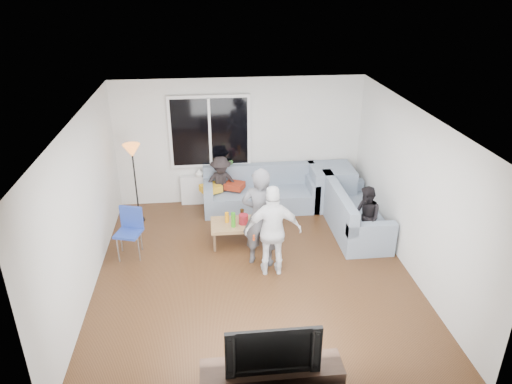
{
  "coord_description": "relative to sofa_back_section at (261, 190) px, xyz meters",
  "views": [
    {
      "loc": [
        -0.66,
        -6.45,
        4.43
      ],
      "look_at": [
        0.1,
        0.6,
        1.15
      ],
      "focal_mm": 33.37,
      "sensor_mm": 36.0,
      "label": 1
    }
  ],
  "objects": [
    {
      "name": "bottle_e",
      "position": [
        -0.1,
        -1.22,
        0.09
      ],
      "size": [
        0.07,
        0.07,
        0.23
      ],
      "primitive_type": "cylinder",
      "color": "black",
      "rests_on": "coffee_table"
    },
    {
      "name": "sofa_back_section",
      "position": [
        0.0,
        0.0,
        0.0
      ],
      "size": [
        2.3,
        0.85,
        0.85
      ],
      "primitive_type": null,
      "color": "gray",
      "rests_on": "floor"
    },
    {
      "name": "tv_console",
      "position": [
        -0.43,
        -4.77,
        -0.2
      ],
      "size": [
        1.6,
        0.4,
        0.44
      ],
      "primitive_type": "cube",
      "color": "#36251B",
      "rests_on": "floor"
    },
    {
      "name": "ceiling",
      "position": [
        -0.38,
        -2.27,
        2.2
      ],
      "size": [
        5.0,
        5.5,
        0.04
      ],
      "primitive_type": "cube",
      "color": "white",
      "rests_on": "ground"
    },
    {
      "name": "wall_front",
      "position": [
        -0.38,
        -5.04,
        0.88
      ],
      "size": [
        5.0,
        0.04,
        2.6
      ],
      "primitive_type": "cube",
      "color": "silver",
      "rests_on": "ground"
    },
    {
      "name": "window_frame",
      "position": [
        -0.98,
        0.42,
        1.12
      ],
      "size": [
        1.62,
        0.06,
        1.47
      ],
      "primitive_type": "cube",
      "color": "white",
      "rests_on": "wall_back"
    },
    {
      "name": "cushion_red",
      "position": [
        -0.52,
        0.06,
        0.09
      ],
      "size": [
        0.45,
        0.43,
        0.13
      ],
      "primitive_type": "cube",
      "rotation": [
        0.0,
        0.0,
        -0.45
      ],
      "color": "maroon",
      "rests_on": "sofa_back_section"
    },
    {
      "name": "bottle_c",
      "position": [
        -0.48,
        -1.21,
        0.08
      ],
      "size": [
        0.07,
        0.07,
        0.21
      ],
      "primitive_type": "cylinder",
      "color": "black",
      "rests_on": "coffee_table"
    },
    {
      "name": "side_chair",
      "position": [
        -2.43,
        -1.56,
        0.01
      ],
      "size": [
        0.5,
        0.5,
        0.86
      ],
      "primitive_type": null,
      "rotation": [
        0.0,
        0.0,
        -0.29
      ],
      "color": "#243D9C",
      "rests_on": "floor"
    },
    {
      "name": "pitcher",
      "position": [
        -0.46,
        -1.35,
        0.06
      ],
      "size": [
        0.17,
        0.17,
        0.17
      ],
      "primitive_type": "cylinder",
      "color": "maroon",
      "rests_on": "coffee_table"
    },
    {
      "name": "spectator_right",
      "position": [
        1.64,
        -1.67,
        0.14
      ],
      "size": [
        0.52,
        0.62,
        1.13
      ],
      "primitive_type": "imported",
      "rotation": [
        0.0,
        0.0,
        -1.38
      ],
      "color": "black",
      "rests_on": "floor"
    },
    {
      "name": "coffee_table",
      "position": [
        -0.49,
        -1.32,
        -0.22
      ],
      "size": [
        1.1,
        0.61,
        0.4
      ],
      "primitive_type": "cube",
      "rotation": [
        0.0,
        0.0,
        -0.0
      ],
      "color": "#A97C52",
      "rests_on": "floor"
    },
    {
      "name": "bottle_b",
      "position": [
        -0.65,
        -1.45,
        0.11
      ],
      "size": [
        0.08,
        0.08,
        0.27
      ],
      "primitive_type": "cylinder",
      "color": "#34991B",
      "rests_on": "coffee_table"
    },
    {
      "name": "wall_left",
      "position": [
        -2.9,
        -2.27,
        0.88
      ],
      "size": [
        0.04,
        5.5,
        2.6
      ],
      "primitive_type": "cube",
      "color": "silver",
      "rests_on": "ground"
    },
    {
      "name": "vase",
      "position": [
        -1.23,
        0.35,
        0.28
      ],
      "size": [
        0.18,
        0.18,
        0.17
      ],
      "primitive_type": "imported",
      "rotation": [
        0.0,
        0.0,
        0.15
      ],
      "color": "white",
      "rests_on": "radiator"
    },
    {
      "name": "bottle_a",
      "position": [
        -0.75,
        -1.27,
        0.07
      ],
      "size": [
        0.07,
        0.07,
        0.19
      ],
      "primitive_type": "cylinder",
      "color": "orange",
      "rests_on": "coffee_table"
    },
    {
      "name": "window_mullion",
      "position": [
        -0.98,
        0.37,
        1.12
      ],
      "size": [
        0.05,
        0.03,
        1.35
      ],
      "primitive_type": "cube",
      "color": "white",
      "rests_on": "window_frame"
    },
    {
      "name": "sofa_corner",
      "position": [
        1.46,
        0.0,
        0.0
      ],
      "size": [
        0.85,
        0.85,
        0.85
      ],
      "primitive_type": "cube",
      "color": "gray",
      "rests_on": "floor"
    },
    {
      "name": "window_glass",
      "position": [
        -0.98,
        0.38,
        1.12
      ],
      "size": [
        1.5,
        0.02,
        1.35
      ],
      "primitive_type": "cube",
      "color": "black",
      "rests_on": "window_frame"
    },
    {
      "name": "television",
      "position": [
        -0.43,
        -4.77,
        0.32
      ],
      "size": [
        1.04,
        0.14,
        0.6
      ],
      "primitive_type": "imported",
      "color": "black",
      "rests_on": "tv_console"
    },
    {
      "name": "floor_lamp",
      "position": [
        -2.43,
        -0.26,
        0.36
      ],
      "size": [
        0.32,
        0.32,
        1.56
      ],
      "primitive_type": null,
      "color": "orange",
      "rests_on": "floor"
    },
    {
      "name": "floor",
      "position": [
        -0.38,
        -2.27,
        -0.45
      ],
      "size": [
        5.0,
        5.5,
        0.04
      ],
      "primitive_type": "cube",
      "color": "#56351C",
      "rests_on": "ground"
    },
    {
      "name": "sofa_right_section",
      "position": [
        1.64,
        -1.09,
        0.0
      ],
      "size": [
        2.0,
        0.85,
        0.85
      ],
      "primitive_type": null,
      "rotation": [
        0.0,
        0.0,
        1.57
      ],
      "color": "gray",
      "rests_on": "floor"
    },
    {
      "name": "potted_plant",
      "position": [
        -0.62,
        0.35,
        0.37
      ],
      "size": [
        0.21,
        0.18,
        0.36
      ],
      "primitive_type": "imported",
      "rotation": [
        0.0,
        0.0,
        -0.12
      ],
      "color": "#36692A",
      "rests_on": "radiator"
    },
    {
      "name": "player_left",
      "position": [
        -0.24,
        -2.01,
        0.43
      ],
      "size": [
        0.72,
        0.58,
        1.7
      ],
      "primitive_type": "imported",
      "rotation": [
        0.0,
        0.0,
        2.82
      ],
      "color": "#515156",
      "rests_on": "floor"
    },
    {
      "name": "cushion_yellow",
      "position": [
        -1.01,
        -0.02,
        0.09
      ],
      "size": [
        0.48,
        0.45,
        0.14
      ],
      "primitive_type": "cube",
      "rotation": [
        0.0,
        0.0,
        0.44
      ],
      "color": "gold",
      "rests_on": "sofa_back_section"
    },
    {
      "name": "radiator",
      "position": [
        -0.98,
        0.38,
        -0.11
      ],
      "size": [
        1.3,
        0.12,
        0.62
      ],
      "primitive_type": "cube",
      "color": "silver",
      "rests_on": "floor"
    },
    {
      "name": "wall_right",
      "position": [
        2.14,
        -2.27,
        0.88
      ],
      "size": [
        0.04,
        5.5,
        2.6
      ],
      "primitive_type": "cube",
      "color": "silver",
      "rests_on": "ground"
    },
    {
      "name": "player_right",
      "position": [
        -0.07,
        -2.31,
        0.34
      ],
      "size": [
        0.91,
        0.41,
        1.52
      ],
      "primitive_type": "imported",
      "rotation": [
        0.0,
        0.0,
        3.1
      ],
      "color": "white",
      "rests_on": "floor"
    },
    {
      "name": "wall_back",
      "position": [
        -0.38,
        0.5,
        0.88
      ],
      "size": [
        5.0,
        0.04,
        2.6
      ],
      "primitive_type": "cube",
      "color": "silver",
      "rests_on": "ground"
    },
    {
      "name": "spectator_back",
      "position": [
        -0.8,
        0.03,
        0.15
      ],
      "size": [
        0.8,
        0.54,
        1.15
      ],
      "primitive_type": "imported",
      "rotation": [
        0.0,
        0.0,
        0.16
      ],
      "color": "black",
      "rests_on": "floor"
    },
    {
      "name": "bottle_d",
      "position": [
        -0.28,
        -1.43,
        0.09
      ],
      "size": [
        0.07,
        0.07,
        0.23
      ],
      "primitive_type": "cylinder",
      "color": "orange",
      "rests_on": "coffee_table"
    }
  ]
}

